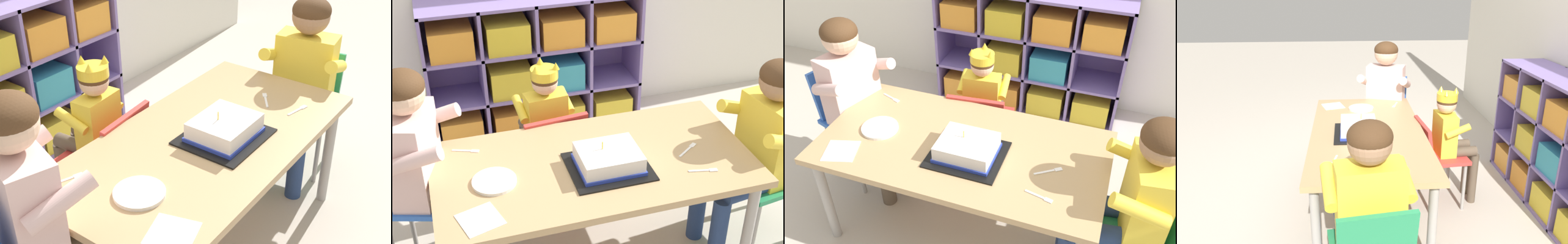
% 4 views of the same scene
% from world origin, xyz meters
% --- Properties ---
extents(ground, '(16.00, 16.00, 0.00)m').
position_xyz_m(ground, '(0.00, 0.00, 0.00)').
color(ground, '#BCB2A3').
extents(storage_cubby_shelf, '(1.36, 0.35, 0.92)m').
position_xyz_m(storage_cubby_shelf, '(0.01, 1.30, 0.43)').
color(storage_cubby_shelf, '#7F6BB2').
rests_on(storage_cubby_shelf, ground).
extents(activity_table, '(1.41, 0.72, 0.60)m').
position_xyz_m(activity_table, '(0.00, 0.00, 0.54)').
color(activity_table, tan).
rests_on(activity_table, ground).
extents(classroom_chair_blue, '(0.39, 0.35, 0.61)m').
position_xyz_m(classroom_chair_blue, '(-0.08, 0.48, 0.38)').
color(classroom_chair_blue, red).
rests_on(classroom_chair_blue, ground).
extents(child_with_crown, '(0.31, 0.31, 0.85)m').
position_xyz_m(child_with_crown, '(-0.09, 0.58, 0.53)').
color(child_with_crown, yellow).
rests_on(child_with_crown, ground).
extents(classroom_chair_adult_side, '(0.41, 0.41, 0.74)m').
position_xyz_m(classroom_chair_adult_side, '(-0.80, 0.21, 0.46)').
color(classroom_chair_adult_side, blue).
rests_on(classroom_chair_adult_side, ground).
extents(adult_helper_seated, '(0.48, 0.46, 1.06)m').
position_xyz_m(adult_helper_seated, '(-0.69, 0.18, 0.66)').
color(adult_helper_seated, beige).
rests_on(adult_helper_seated, ground).
extents(classroom_chair_guest_side, '(0.39, 0.41, 0.65)m').
position_xyz_m(classroom_chair_guest_side, '(0.92, -0.03, 0.39)').
color(classroom_chair_guest_side, '#238451').
rests_on(classroom_chair_guest_side, ground).
extents(guest_at_table_side, '(0.45, 0.43, 0.98)m').
position_xyz_m(guest_at_table_side, '(0.81, -0.04, 0.60)').
color(guest_at_table_side, yellow).
rests_on(guest_at_table_side, ground).
extents(birthday_cake_on_tray, '(0.35, 0.31, 0.13)m').
position_xyz_m(birthday_cake_on_tray, '(0.05, -0.06, 0.63)').
color(birthday_cake_on_tray, black).
rests_on(birthday_cake_on_tray, activity_table).
extents(paper_plate_stack, '(0.19, 0.19, 0.01)m').
position_xyz_m(paper_plate_stack, '(-0.44, -0.02, 0.60)').
color(paper_plate_stack, white).
rests_on(paper_plate_stack, activity_table).
extents(paper_napkin_square, '(0.19, 0.19, 0.00)m').
position_xyz_m(paper_napkin_square, '(-0.53, -0.24, 0.60)').
color(paper_napkin_square, white).
rests_on(paper_napkin_square, activity_table).
extents(fork_scattered_mid_table, '(0.12, 0.09, 0.00)m').
position_xyz_m(fork_scattered_mid_table, '(0.44, -0.04, 0.60)').
color(fork_scattered_mid_table, white).
rests_on(fork_scattered_mid_table, activity_table).
extents(fork_at_table_front_edge, '(0.12, 0.06, 0.00)m').
position_xyz_m(fork_at_table_front_edge, '(-0.52, 0.24, 0.60)').
color(fork_at_table_front_edge, white).
rests_on(fork_at_table_front_edge, activity_table).
extents(fork_near_child_seat, '(0.13, 0.04, 0.00)m').
position_xyz_m(fork_near_child_seat, '(0.44, -0.21, 0.60)').
color(fork_near_child_seat, white).
rests_on(fork_near_child_seat, activity_table).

